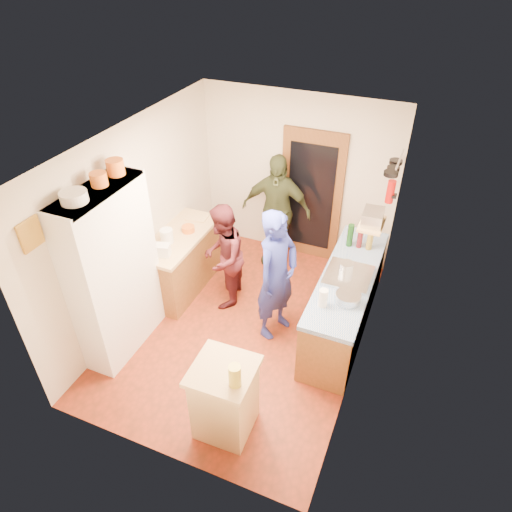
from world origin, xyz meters
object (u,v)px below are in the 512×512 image
Objects in this scene: person_back at (277,211)px; hutch_body at (114,273)px; island_base at (225,400)px; person_hob at (278,278)px; right_counter_base at (345,303)px; person_left at (226,256)px.

hutch_body is at bearing -121.25° from person_back.
person_hob is at bearing 90.36° from island_base.
person_back reaches higher than right_counter_base.
person_back is at bearing 152.59° from person_left.
right_counter_base is at bearing 79.41° from person_left.
hutch_body is 1.00× the size of right_counter_base.
right_counter_base is at bearing -44.77° from person_back.
right_counter_base is 1.21× the size of person_back.
person_hob is (-0.79, -0.41, 0.48)m from right_counter_base.
hutch_body is 1.94m from person_hob.
person_back is at bearing 100.83° from island_base.
hutch_body reaches higher than person_back.
island_base is at bearing -160.75° from person_hob.
island_base reaches higher than right_counter_base.
person_left is (-0.88, 0.34, -0.13)m from person_hob.
right_counter_base is 2.56× the size of island_base.
hutch_body is 1.96m from island_base.
island_base is 0.48× the size of person_hob.
right_counter_base is 1.70m from person_left.
person_left reaches higher than right_counter_base.
person_hob is 0.99× the size of person_back.
hutch_body is at bearing -46.93° from person_left.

